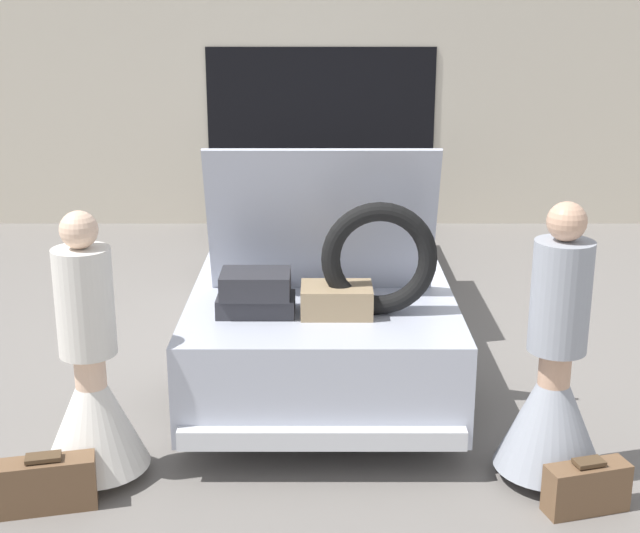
{
  "coord_description": "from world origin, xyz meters",
  "views": [
    {
      "loc": [
        -0.01,
        -7.32,
        2.76
      ],
      "look_at": [
        0.0,
        -1.41,
        0.98
      ],
      "focal_mm": 50.0,
      "sensor_mm": 36.0,
      "label": 1
    }
  ],
  "objects_px": {
    "car": "(320,261)",
    "suitcase_beside_left_person": "(44,485)",
    "person_left": "(90,387)",
    "person_right": "(552,385)",
    "suitcase_beside_right_person": "(585,487)"
  },
  "relations": [
    {
      "from": "car",
      "to": "suitcase_beside_left_person",
      "type": "xyz_separation_m",
      "value": [
        -1.55,
        -2.91,
        -0.45
      ]
    },
    {
      "from": "person_left",
      "to": "suitcase_beside_left_person",
      "type": "bearing_deg",
      "value": -17.13
    },
    {
      "from": "suitcase_beside_left_person",
      "to": "person_right",
      "type": "bearing_deg",
      "value": 6.81
    },
    {
      "from": "person_right",
      "to": "suitcase_beside_left_person",
      "type": "xyz_separation_m",
      "value": [
        -2.9,
        -0.35,
        -0.45
      ]
    },
    {
      "from": "suitcase_beside_left_person",
      "to": "suitcase_beside_right_person",
      "type": "distance_m",
      "value": 3.03
    },
    {
      "from": "suitcase_beside_left_person",
      "to": "suitcase_beside_right_person",
      "type": "bearing_deg",
      "value": -0.29
    },
    {
      "from": "car",
      "to": "suitcase_beside_right_person",
      "type": "relative_size",
      "value": 10.4
    },
    {
      "from": "person_left",
      "to": "suitcase_beside_right_person",
      "type": "relative_size",
      "value": 3.27
    },
    {
      "from": "person_right",
      "to": "suitcase_beside_right_person",
      "type": "distance_m",
      "value": 0.6
    },
    {
      "from": "person_left",
      "to": "suitcase_beside_right_person",
      "type": "height_order",
      "value": "person_left"
    },
    {
      "from": "car",
      "to": "person_right",
      "type": "height_order",
      "value": "car"
    },
    {
      "from": "suitcase_beside_left_person",
      "to": "suitcase_beside_right_person",
      "type": "relative_size",
      "value": 1.14
    },
    {
      "from": "suitcase_beside_left_person",
      "to": "suitcase_beside_right_person",
      "type": "xyz_separation_m",
      "value": [
        3.03,
        -0.02,
        -0.01
      ]
    },
    {
      "from": "person_right",
      "to": "suitcase_beside_right_person",
      "type": "relative_size",
      "value": 3.38
    },
    {
      "from": "car",
      "to": "person_left",
      "type": "height_order",
      "value": "car"
    }
  ]
}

